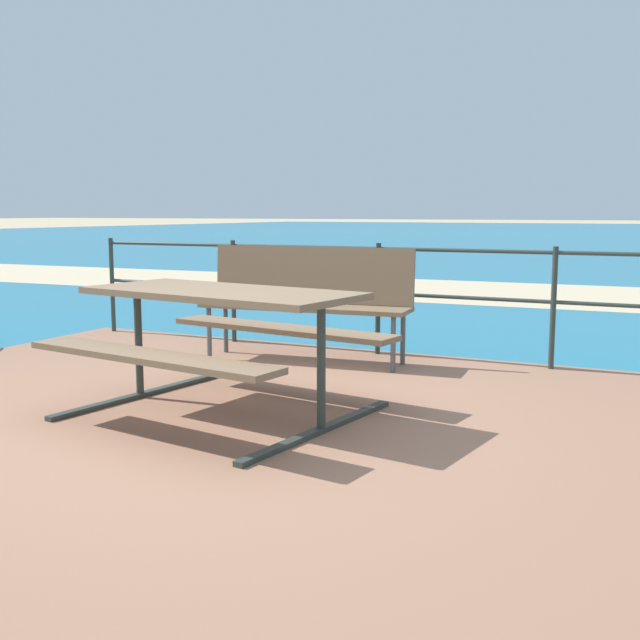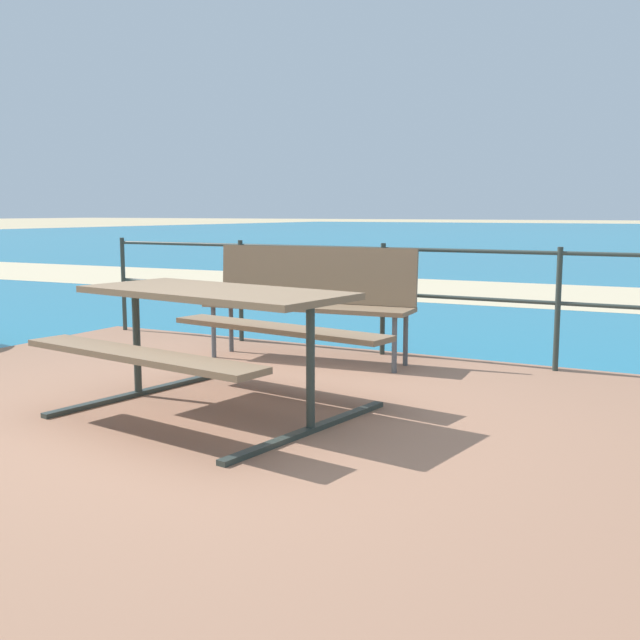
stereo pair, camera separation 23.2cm
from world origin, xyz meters
TOP-DOWN VIEW (x-y plane):
  - ground_plane at (0.00, 0.00)m, footprint 240.00×240.00m
  - patio_paving at (0.00, 0.00)m, footprint 6.40×5.20m
  - sea_water at (0.00, 40.00)m, footprint 90.00×90.00m
  - beach_strip at (0.00, 8.49)m, footprint 54.09×5.47m
  - picnic_table at (-0.13, 0.17)m, footprint 1.90×1.69m
  - park_bench at (-0.43, 1.94)m, footprint 1.80×0.56m
  - railing_fence at (0.00, 2.44)m, footprint 5.94×0.04m

SIDE VIEW (x-z plane):
  - ground_plane at x=0.00m, z-range 0.00..0.00m
  - sea_water at x=0.00m, z-range 0.00..0.01m
  - beach_strip at x=0.00m, z-range 0.00..0.01m
  - patio_paving at x=0.00m, z-range 0.00..0.06m
  - park_bench at x=-0.43m, z-range 0.15..1.10m
  - picnic_table at x=-0.13m, z-range 0.26..1.03m
  - railing_fence at x=0.00m, z-range 0.20..1.16m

